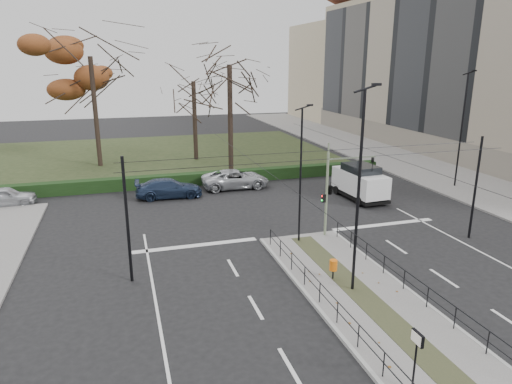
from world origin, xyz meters
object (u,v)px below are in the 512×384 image
parked_car_third (169,188)px  parked_car_first (5,197)px  bare_tree_center (194,87)px  litter_bin (333,265)px  white_van (360,181)px  bare_tree_near (230,73)px  streetlamp_median_near (359,191)px  streetlamp_median_far (301,174)px  traffic_light (331,188)px  info_panel (417,345)px  streetlamp_sidewalk (462,129)px  rust_tree (90,56)px  parked_car_fourth (235,179)px

parked_car_third → parked_car_first: bearing=87.2°
parked_car_first → bare_tree_center: bearing=-55.3°
litter_bin → white_van: (7.88, 11.76, 0.53)m
parked_car_third → bare_tree_near: (6.15, 5.32, 8.31)m
white_van → parked_car_third: bearing=162.1°
parked_car_first → white_van: 25.80m
streetlamp_median_near → streetlamp_median_far: (-0.16, 6.06, -0.68)m
traffic_light → bare_tree_near: 17.43m
bare_tree_center → streetlamp_median_near: bearing=-86.2°
traffic_light → streetlamp_median_near: (-1.92, -6.45, 1.72)m
streetlamp_median_near → traffic_light: bearing=73.5°
streetlamp_median_near → parked_car_first: (-17.71, 18.53, -4.02)m
info_panel → parked_car_third: size_ratio=0.41×
parked_car_third → white_van: size_ratio=0.98×
white_van → streetlamp_sidewalk: bearing=4.0°
info_panel → streetlamp_median_far: (1.22, 12.45, 2.31)m
traffic_light → parked_car_first: traffic_light is taller
streetlamp_median_near → rust_tree: 32.72m
streetlamp_median_far → parked_car_third: (-6.09, 11.30, -3.32)m
streetlamp_median_near → parked_car_third: 18.88m
rust_tree → streetlamp_median_near: bearing=-68.9°
streetlamp_median_far → rust_tree: (-11.41, 24.01, 6.41)m
streetlamp_sidewalk → rust_tree: rust_tree is taller
bare_tree_near → white_van: bearing=-52.2°
streetlamp_sidewalk → bare_tree_near: 19.52m
info_panel → parked_car_first: bearing=123.2°
streetlamp_median_far → rust_tree: rust_tree is taller
litter_bin → info_panel: size_ratio=0.47×
litter_bin → streetlamp_median_far: bearing=87.0°
streetlamp_median_near → bare_tree_near: size_ratio=0.70×
parked_car_fourth → rust_tree: bearing=43.4°
streetlamp_median_far → parked_car_first: streetlamp_median_far is taller
info_panel → parked_car_fourth: 24.96m
streetlamp_median_far → parked_car_third: bearing=118.3°
litter_bin → streetlamp_median_near: (0.42, -1.17, 3.90)m
traffic_light → parked_car_third: bearing=126.8°
white_van → parked_car_first: bearing=167.5°
streetlamp_sidewalk → bare_tree_center: 25.29m
traffic_light → streetlamp_median_far: (-2.08, -0.40, 1.04)m
streetlamp_median_far → info_panel: bearing=-95.6°
white_van → streetlamp_median_near: bearing=-120.0°
streetlamp_median_near → info_panel: bearing=-102.2°
litter_bin → bare_tree_near: size_ratio=0.07×
white_van → info_panel: bearing=-114.6°
parked_car_first → bare_tree_center: size_ratio=0.39×
traffic_light → parked_car_third: traffic_light is taller
streetlamp_sidewalk → traffic_light: bearing=-154.2°
white_van → bare_tree_center: bearing=118.4°
streetlamp_median_near → white_van: streetlamp_median_near is taller
litter_bin → traffic_light: bearing=66.2°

